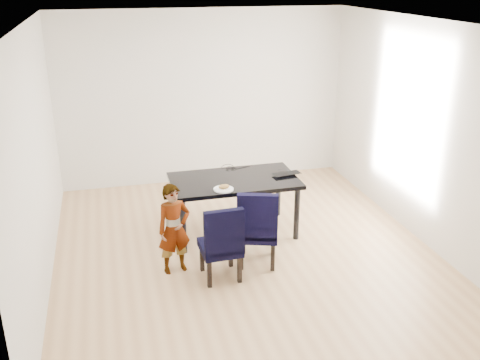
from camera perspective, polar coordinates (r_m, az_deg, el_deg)
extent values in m
cube|color=tan|center=(6.63, 0.43, -7.51)|extent=(4.50, 5.00, 0.01)
cube|color=white|center=(5.82, 0.51, 16.52)|extent=(4.50, 5.00, 0.01)
cube|color=silver|center=(8.45, -3.94, 8.72)|extent=(4.50, 0.01, 2.70)
cube|color=white|center=(3.91, 10.02, -7.24)|extent=(4.50, 0.01, 2.70)
cube|color=silver|center=(5.95, -21.02, 1.82)|extent=(0.01, 5.00, 2.70)
cube|color=white|center=(6.99, 18.70, 4.92)|extent=(0.01, 5.00, 2.70)
cube|color=black|center=(6.89, -0.62, -2.79)|extent=(1.60, 0.90, 0.75)
cube|color=black|center=(5.89, -2.14, -6.50)|extent=(0.45, 0.46, 0.89)
cube|color=black|center=(6.17, 1.93, -4.88)|extent=(0.58, 0.59, 0.94)
imported|color=#EC5B13|center=(6.01, -7.05, -5.20)|extent=(0.43, 0.33, 1.05)
cylinder|color=white|center=(6.42, -1.77, -0.98)|extent=(0.32, 0.32, 0.01)
ellipsoid|color=olive|center=(6.40, -1.72, -0.70)|extent=(0.14, 0.06, 0.05)
imported|color=black|center=(6.94, 4.80, 0.77)|extent=(0.39, 0.28, 0.03)
torus|color=black|center=(7.07, -0.99, 1.16)|extent=(0.14, 0.14, 0.01)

